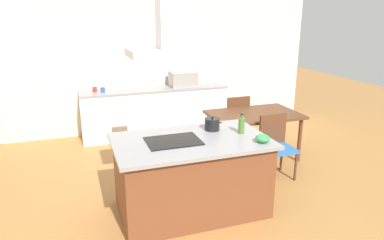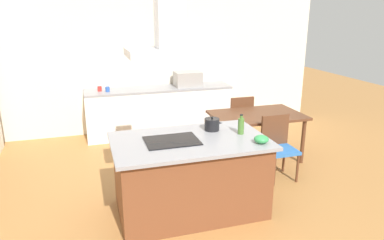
{
  "view_description": "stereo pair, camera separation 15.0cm",
  "coord_description": "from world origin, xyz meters",
  "views": [
    {
      "loc": [
        -1.23,
        -3.63,
        2.31
      ],
      "look_at": [
        0.15,
        0.4,
        1.0
      ],
      "focal_mm": 33.57,
      "sensor_mm": 36.0,
      "label": 1
    },
    {
      "loc": [
        -1.09,
        -3.68,
        2.31
      ],
      "look_at": [
        0.15,
        0.4,
        1.0
      ],
      "focal_mm": 33.57,
      "sensor_mm": 36.0,
      "label": 2
    }
  ],
  "objects": [
    {
      "name": "dining_table",
      "position": [
        1.46,
        1.19,
        0.67
      ],
      "size": [
        1.4,
        0.9,
        0.75
      ],
      "color": "#59331E",
      "rests_on": "ground"
    },
    {
      "name": "chair_facing_back_wall",
      "position": [
        1.46,
        1.85,
        0.51
      ],
      "size": [
        0.42,
        0.42,
        0.89
      ],
      "color": "#2D6BB7",
      "rests_on": "ground"
    },
    {
      "name": "ground",
      "position": [
        0.0,
        1.5,
        0.0
      ],
      "size": [
        16.0,
        16.0,
        0.0
      ],
      "primitive_type": "plane",
      "color": "#AD753D"
    },
    {
      "name": "coffee_mug_red",
      "position": [
        -0.84,
        2.91,
        0.95
      ],
      "size": [
        0.08,
        0.08,
        0.09
      ],
      "primitive_type": "cylinder",
      "color": "red",
      "rests_on": "back_counter"
    },
    {
      "name": "kitchen_island",
      "position": [
        0.0,
        0.0,
        0.45
      ],
      "size": [
        1.77,
        1.08,
        0.9
      ],
      "color": "brown",
      "rests_on": "ground"
    },
    {
      "name": "tea_kettle",
      "position": [
        0.35,
        0.24,
        0.97
      ],
      "size": [
        0.23,
        0.18,
        0.17
      ],
      "color": "black",
      "rests_on": "kitchen_island"
    },
    {
      "name": "chair_facing_island",
      "position": [
        1.46,
        0.52,
        0.51
      ],
      "size": [
        0.42,
        0.42,
        0.89
      ],
      "color": "#2D6BB7",
      "rests_on": "ground"
    },
    {
      "name": "mixing_bowl",
      "position": [
        0.72,
        -0.34,
        0.94
      ],
      "size": [
        0.16,
        0.16,
        0.09
      ],
      "primitive_type": "ellipsoid",
      "color": "#33934C",
      "rests_on": "kitchen_island"
    },
    {
      "name": "olive_oil_bottle",
      "position": [
        0.63,
        0.01,
        1.0
      ],
      "size": [
        0.07,
        0.07,
        0.24
      ],
      "color": "#47722D",
      "rests_on": "kitchen_island"
    },
    {
      "name": "wall_back",
      "position": [
        0.0,
        3.25,
        1.35
      ],
      "size": [
        7.2,
        0.1,
        2.7
      ],
      "primitive_type": "cube",
      "color": "beige",
      "rests_on": "ground"
    },
    {
      "name": "countertop_microwave",
      "position": [
        0.82,
        2.88,
        1.04
      ],
      "size": [
        0.5,
        0.38,
        0.28
      ],
      "primitive_type": "cube",
      "color": "#9E9993",
      "rests_on": "back_counter"
    },
    {
      "name": "range_hood",
      "position": [
        -0.21,
        0.0,
        2.1
      ],
      "size": [
        0.9,
        0.55,
        0.78
      ],
      "color": "#ADADB2"
    },
    {
      "name": "cooktop",
      "position": [
        -0.21,
        0.0,
        0.91
      ],
      "size": [
        0.6,
        0.44,
        0.01
      ],
      "primitive_type": "cube",
      "color": "black",
      "rests_on": "kitchen_island"
    },
    {
      "name": "back_counter",
      "position": [
        0.25,
        2.88,
        0.45
      ],
      "size": [
        2.75,
        0.62,
        0.9
      ],
      "color": "white",
      "rests_on": "ground"
    },
    {
      "name": "coffee_mug_blue",
      "position": [
        -0.71,
        2.83,
        0.95
      ],
      "size": [
        0.08,
        0.08,
        0.09
      ],
      "primitive_type": "cylinder",
      "color": "#2D56B2",
      "rests_on": "back_counter"
    }
  ]
}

